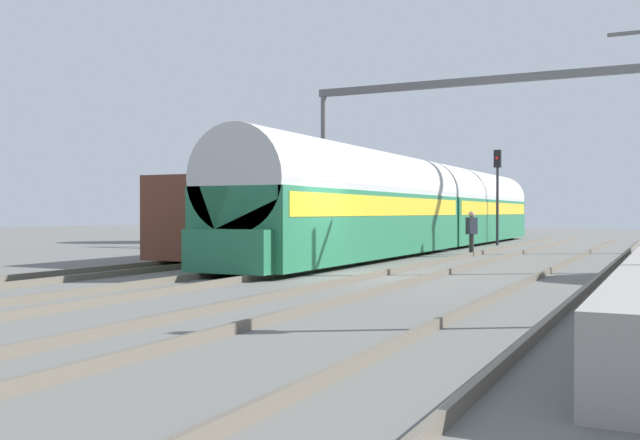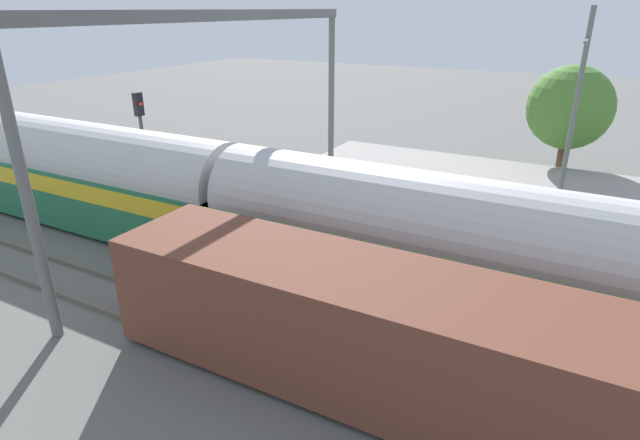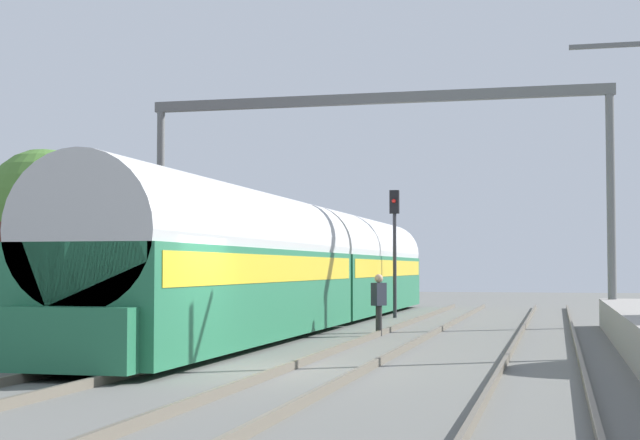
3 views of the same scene
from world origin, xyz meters
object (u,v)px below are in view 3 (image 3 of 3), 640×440
(passenger_train, at_px, (308,266))
(railway_signal_far, at_px, (395,236))
(catenary_gantry, at_px, (373,151))
(person_crossing, at_px, (379,299))
(freight_car, at_px, (108,284))

(passenger_train, relative_size, railway_signal_far, 6.72)
(railway_signal_far, height_order, catenary_gantry, catenary_gantry)
(person_crossing, height_order, catenary_gantry, catenary_gantry)
(person_crossing, distance_m, railway_signal_far, 10.31)
(passenger_train, xyz_separation_m, freight_car, (-3.84, -6.87, -0.50))
(passenger_train, distance_m, catenary_gantry, 4.57)
(passenger_train, relative_size, person_crossing, 18.99)
(passenger_train, relative_size, catenary_gantry, 2.06)
(passenger_train, height_order, catenary_gantry, catenary_gantry)
(freight_car, distance_m, catenary_gantry, 11.01)
(railway_signal_far, bearing_deg, person_crossing, -83.33)
(freight_car, bearing_deg, railway_signal_far, 65.71)
(passenger_train, xyz_separation_m, railway_signal_far, (1.92, 5.88, 1.17))
(freight_car, xyz_separation_m, railway_signal_far, (5.75, 12.75, 1.67))
(freight_car, relative_size, person_crossing, 7.51)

